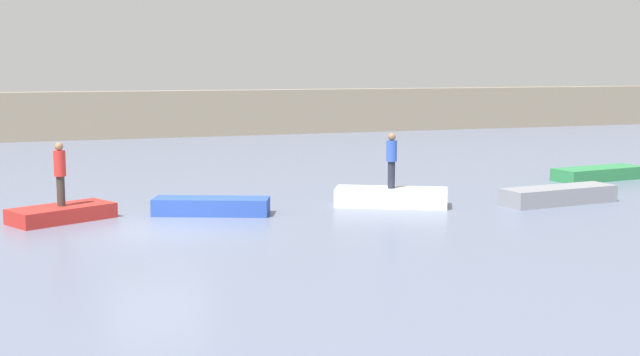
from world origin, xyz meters
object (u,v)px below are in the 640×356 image
(rowboat_red, at_px, (62,213))
(person_blue_shirt, at_px, (392,158))
(rowboat_green, at_px, (599,174))
(rowboat_white, at_px, (391,197))
(rowboat_blue, at_px, (211,206))
(rowboat_grey, at_px, (559,195))
(person_red_shirt, at_px, (60,171))

(rowboat_red, distance_m, person_blue_shirt, 9.66)
(rowboat_green, xyz_separation_m, person_blue_shirt, (-9.77, -2.76, 1.25))
(rowboat_white, bearing_deg, person_blue_shirt, -145.13)
(rowboat_blue, bearing_deg, rowboat_grey, 12.92)
(person_blue_shirt, bearing_deg, rowboat_grey, -14.41)
(rowboat_blue, distance_m, rowboat_grey, 10.68)
(person_red_shirt, bearing_deg, person_blue_shirt, -5.08)
(person_blue_shirt, bearing_deg, rowboat_blue, 175.59)
(rowboat_green, distance_m, person_blue_shirt, 10.23)
(rowboat_blue, relative_size, rowboat_grey, 0.87)
(rowboat_white, relative_size, person_red_shirt, 1.92)
(person_red_shirt, bearing_deg, rowboat_grey, -8.38)
(rowboat_green, bearing_deg, person_blue_shirt, -171.75)
(rowboat_blue, xyz_separation_m, rowboat_green, (15.22, 2.34, -0.01))
(rowboat_blue, height_order, person_red_shirt, person_red_shirt)
(rowboat_white, bearing_deg, rowboat_green, 43.51)
(rowboat_blue, height_order, rowboat_grey, rowboat_grey)
(rowboat_red, relative_size, rowboat_white, 0.81)
(rowboat_blue, bearing_deg, person_blue_shirt, 17.82)
(rowboat_red, height_order, person_red_shirt, person_red_shirt)
(rowboat_blue, bearing_deg, rowboat_green, 30.95)
(rowboat_red, relative_size, person_blue_shirt, 1.62)
(rowboat_blue, bearing_deg, person_red_shirt, -163.75)
(rowboat_blue, bearing_deg, rowboat_red, -163.75)
(rowboat_grey, bearing_deg, rowboat_red, 165.87)
(rowboat_grey, relative_size, rowboat_green, 1.04)
(rowboat_red, relative_size, person_red_shirt, 1.56)
(rowboat_red, height_order, rowboat_white, rowboat_white)
(rowboat_green, relative_size, person_blue_shirt, 2.16)
(rowboat_white, height_order, rowboat_green, rowboat_white)
(rowboat_green, bearing_deg, rowboat_blue, -178.79)
(rowboat_grey, relative_size, person_blue_shirt, 2.25)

